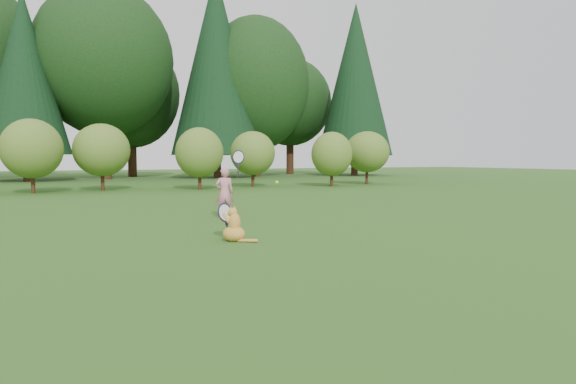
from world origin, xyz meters
name	(u,v)px	position (x,y,z in m)	size (l,w,h in m)	color
ground	(298,241)	(0.00, 0.00, 0.00)	(100.00, 100.00, 0.00)	#2D5116
shrub_row	(153,155)	(0.00, 13.00, 1.40)	(28.00, 3.00, 2.80)	#5A7023
woodland_backdrop	(121,50)	(0.00, 23.00, 7.50)	(48.00, 10.00, 15.00)	black
child	(225,192)	(-0.16, 3.19, 0.57)	(0.64, 0.44, 1.62)	#D17D8D
cat	(233,223)	(-0.92, 0.41, 0.28)	(0.53, 0.77, 0.73)	#B87523
tennis_ball	(277,182)	(0.53, 2.02, 0.80)	(0.07, 0.07, 0.07)	#B8E01A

